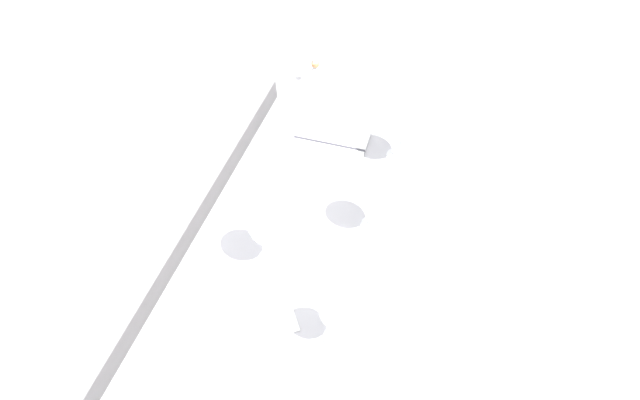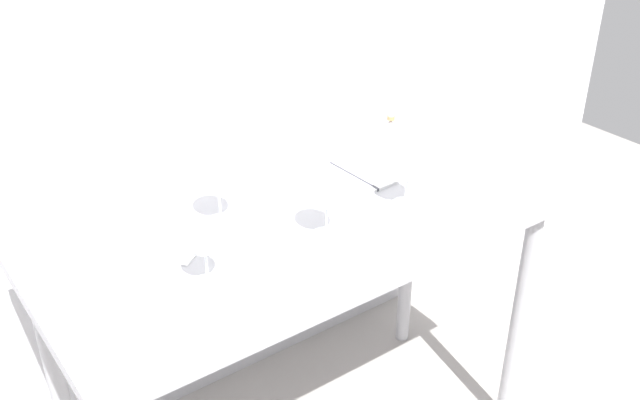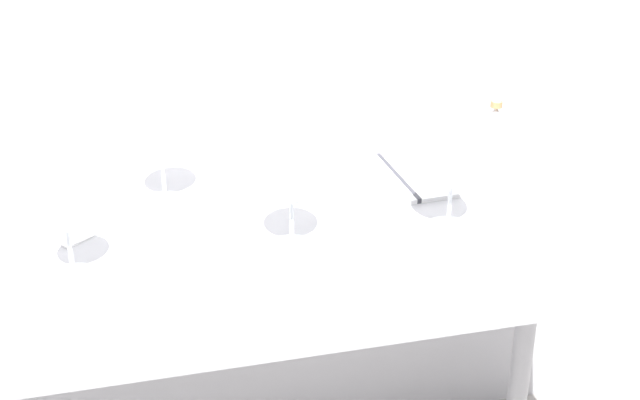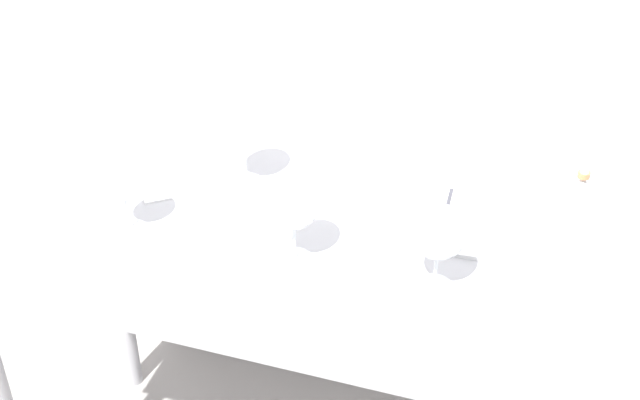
% 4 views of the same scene
% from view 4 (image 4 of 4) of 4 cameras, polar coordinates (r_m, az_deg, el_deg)
% --- Properties ---
extents(steel_counter, '(1.40, 0.65, 0.90)m').
position_cam_4_polar(steel_counter, '(1.86, -0.56, -4.45)').
color(steel_counter, '#AEAEB3').
rests_on(steel_counter, ground_plane).
extents(wine_glass_near_center, '(0.09, 0.09, 0.17)m').
position_cam_4_polar(wine_glass_near_center, '(1.64, -1.69, -0.44)').
color(wine_glass_near_center, white).
rests_on(wine_glass_near_center, steel_counter).
extents(wine_glass_near_left, '(0.08, 0.08, 0.16)m').
position_cam_4_polar(wine_glass_near_left, '(1.77, -12.24, 1.13)').
color(wine_glass_near_left, white).
rests_on(wine_glass_near_left, steel_counter).
extents(wine_glass_far_left, '(0.10, 0.10, 0.18)m').
position_cam_4_polar(wine_glass_far_left, '(1.86, -4.87, 4.45)').
color(wine_glass_far_left, white).
rests_on(wine_glass_far_left, steel_counter).
extents(wine_glass_near_right, '(0.10, 0.10, 0.18)m').
position_cam_4_polar(wine_glass_near_right, '(1.59, 7.48, -2.11)').
color(wine_glass_near_right, white).
rests_on(wine_glass_near_right, steel_counter).
extents(open_notebook, '(0.32, 0.23, 0.01)m').
position_cam_4_polar(open_notebook, '(1.83, 7.80, -1.26)').
color(open_notebook, white).
rests_on(open_notebook, steel_counter).
extents(tasting_sheet_upper, '(0.28, 0.30, 0.00)m').
position_cam_4_polar(tasting_sheet_upper, '(2.01, -9.67, 2.26)').
color(tasting_sheet_upper, white).
rests_on(tasting_sheet_upper, steel_counter).
extents(tasting_sheet_lower, '(0.24, 0.31, 0.00)m').
position_cam_4_polar(tasting_sheet_lower, '(1.82, -6.75, -1.39)').
color(tasting_sheet_lower, white).
rests_on(tasting_sheet_lower, steel_counter).
extents(decanter_funnel, '(0.11, 0.11, 0.12)m').
position_cam_4_polar(decanter_funnel, '(1.90, 16.02, 0.48)').
color(decanter_funnel, silver).
rests_on(decanter_funnel, steel_counter).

